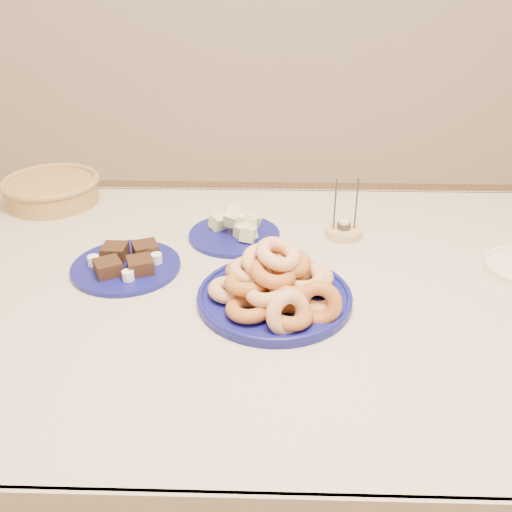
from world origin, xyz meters
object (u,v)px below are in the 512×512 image
(wicker_basket, at_px, (52,189))
(candle_holder, at_px, (344,231))
(dining_table, at_px, (257,323))
(melon_plate, at_px, (236,229))
(brownie_plate, at_px, (127,264))
(donut_platter, at_px, (277,287))

(wicker_basket, bearing_deg, candle_holder, -13.35)
(dining_table, relative_size, melon_plate, 6.91)
(dining_table, bearing_deg, brownie_plate, 169.10)
(dining_table, relative_size, brownie_plate, 5.39)
(candle_holder, bearing_deg, brownie_plate, -160.52)
(brownie_plate, bearing_deg, wicker_basket, 128.51)
(donut_platter, relative_size, brownie_plate, 1.34)
(brownie_plate, bearing_deg, donut_platter, -20.77)
(brownie_plate, bearing_deg, dining_table, -10.90)
(dining_table, distance_m, brownie_plate, 0.33)
(brownie_plate, distance_m, candle_holder, 0.55)
(brownie_plate, xyz_separation_m, candle_holder, (0.52, 0.18, 0.00))
(brownie_plate, distance_m, wicker_basket, 0.49)
(brownie_plate, bearing_deg, candle_holder, 19.48)
(wicker_basket, bearing_deg, dining_table, -35.88)
(dining_table, xyz_separation_m, melon_plate, (-0.06, 0.23, 0.13))
(donut_platter, bearing_deg, melon_plate, 108.52)
(brownie_plate, relative_size, candle_holder, 2.02)
(dining_table, bearing_deg, melon_plate, 104.18)
(candle_holder, bearing_deg, dining_table, -131.85)
(dining_table, xyz_separation_m, wicker_basket, (-0.61, 0.44, 0.15))
(candle_holder, bearing_deg, melon_plate, -177.23)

